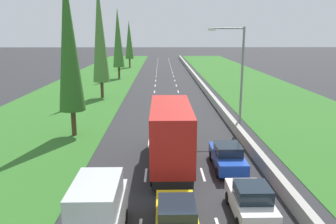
{
  "coord_description": "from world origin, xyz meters",
  "views": [
    {
      "loc": [
        -0.79,
        1.75,
        8.47
      ],
      "look_at": [
        -0.11,
        34.13,
        0.88
      ],
      "focal_mm": 36.13,
      "sensor_mm": 36.0,
      "label": 1
    }
  ],
  "objects_px": {
    "blue_sedan_right_lane": "(227,156)",
    "poplar_tree_second": "(68,41)",
    "street_light_mast": "(238,71)",
    "white_hatchback_right_lane": "(251,201)",
    "poplar_tree_fourth": "(118,38)",
    "silver_van_left_lane": "(98,213)",
    "poplar_tree_fifth": "(129,40)",
    "red_box_truck_centre_lane": "(170,133)",
    "yellow_sedan_centre_lane_second": "(177,219)",
    "poplar_tree_third": "(100,33)"
  },
  "relations": [
    {
      "from": "poplar_tree_fifth",
      "to": "poplar_tree_third",
      "type": "bearing_deg",
      "value": -90.05
    },
    {
      "from": "blue_sedan_right_lane",
      "to": "poplar_tree_fifth",
      "type": "height_order",
      "value": "poplar_tree_fifth"
    },
    {
      "from": "white_hatchback_right_lane",
      "to": "poplar_tree_fourth",
      "type": "relative_size",
      "value": 0.3
    },
    {
      "from": "white_hatchback_right_lane",
      "to": "poplar_tree_second",
      "type": "bearing_deg",
      "value": 130.9
    },
    {
      "from": "poplar_tree_third",
      "to": "poplar_tree_fourth",
      "type": "bearing_deg",
      "value": 90.28
    },
    {
      "from": "silver_van_left_lane",
      "to": "yellow_sedan_centre_lane_second",
      "type": "bearing_deg",
      "value": 8.17
    },
    {
      "from": "white_hatchback_right_lane",
      "to": "red_box_truck_centre_lane",
      "type": "height_order",
      "value": "red_box_truck_centre_lane"
    },
    {
      "from": "white_hatchback_right_lane",
      "to": "poplar_tree_fourth",
      "type": "xyz_separation_m",
      "value": [
        -12.09,
        49.95,
        6.73
      ]
    },
    {
      "from": "yellow_sedan_centre_lane_second",
      "to": "blue_sedan_right_lane",
      "type": "relative_size",
      "value": 1.0
    },
    {
      "from": "blue_sedan_right_lane",
      "to": "silver_van_left_lane",
      "type": "xyz_separation_m",
      "value": [
        -6.78,
        -7.85,
        0.59
      ]
    },
    {
      "from": "yellow_sedan_centre_lane_second",
      "to": "poplar_tree_fifth",
      "type": "bearing_deg",
      "value": 96.63
    },
    {
      "from": "red_box_truck_centre_lane",
      "to": "poplar_tree_fourth",
      "type": "xyz_separation_m",
      "value": [
        -8.53,
        43.39,
        5.39
      ]
    },
    {
      "from": "poplar_tree_second",
      "to": "poplar_tree_fourth",
      "type": "bearing_deg",
      "value": 90.91
    },
    {
      "from": "silver_van_left_lane",
      "to": "street_light_mast",
      "type": "distance_m",
      "value": 19.99
    },
    {
      "from": "red_box_truck_centre_lane",
      "to": "poplar_tree_fourth",
      "type": "relative_size",
      "value": 0.72
    },
    {
      "from": "poplar_tree_third",
      "to": "poplar_tree_fourth",
      "type": "xyz_separation_m",
      "value": [
        -0.1,
        19.65,
        -0.92
      ]
    },
    {
      "from": "poplar_tree_second",
      "to": "poplar_tree_third",
      "type": "distance_m",
      "value": 17.03
    },
    {
      "from": "blue_sedan_right_lane",
      "to": "street_light_mast",
      "type": "relative_size",
      "value": 0.5
    },
    {
      "from": "poplar_tree_third",
      "to": "poplar_tree_fifth",
      "type": "bearing_deg",
      "value": 89.95
    },
    {
      "from": "silver_van_left_lane",
      "to": "poplar_tree_fourth",
      "type": "bearing_deg",
      "value": 95.91
    },
    {
      "from": "poplar_tree_second",
      "to": "poplar_tree_fourth",
      "type": "relative_size",
      "value": 1.04
    },
    {
      "from": "poplar_tree_fourth",
      "to": "poplar_tree_fifth",
      "type": "xyz_separation_m",
      "value": [
        0.14,
        21.1,
        -0.75
      ]
    },
    {
      "from": "poplar_tree_second",
      "to": "poplar_tree_fourth",
      "type": "distance_m",
      "value": 36.67
    },
    {
      "from": "red_box_truck_centre_lane",
      "to": "silver_van_left_lane",
      "type": "xyz_separation_m",
      "value": [
        -3.16,
        -8.51,
        -0.78
      ]
    },
    {
      "from": "white_hatchback_right_lane",
      "to": "yellow_sedan_centre_lane_second",
      "type": "bearing_deg",
      "value": -157.13
    },
    {
      "from": "silver_van_left_lane",
      "to": "poplar_tree_fourth",
      "type": "relative_size",
      "value": 0.38
    },
    {
      "from": "red_box_truck_centre_lane",
      "to": "blue_sedan_right_lane",
      "type": "relative_size",
      "value": 2.09
    },
    {
      "from": "red_box_truck_centre_lane",
      "to": "street_light_mast",
      "type": "relative_size",
      "value": 1.04
    },
    {
      "from": "white_hatchback_right_lane",
      "to": "yellow_sedan_centre_lane_second",
      "type": "height_order",
      "value": "white_hatchback_right_lane"
    },
    {
      "from": "poplar_tree_second",
      "to": "blue_sedan_right_lane",
      "type": "bearing_deg",
      "value": -32.56
    },
    {
      "from": "blue_sedan_right_lane",
      "to": "poplar_tree_fifth",
      "type": "xyz_separation_m",
      "value": [
        -12.01,
        65.15,
        6.0
      ]
    },
    {
      "from": "silver_van_left_lane",
      "to": "poplar_tree_second",
      "type": "bearing_deg",
      "value": 107.46
    },
    {
      "from": "red_box_truck_centre_lane",
      "to": "poplar_tree_third",
      "type": "distance_m",
      "value": 25.97
    },
    {
      "from": "silver_van_left_lane",
      "to": "poplar_tree_fifth",
      "type": "distance_m",
      "value": 73.38
    },
    {
      "from": "poplar_tree_fifth",
      "to": "yellow_sedan_centre_lane_second",
      "type": "bearing_deg",
      "value": -83.37
    },
    {
      "from": "yellow_sedan_centre_lane_second",
      "to": "red_box_truck_centre_lane",
      "type": "height_order",
      "value": "red_box_truck_centre_lane"
    },
    {
      "from": "poplar_tree_fourth",
      "to": "street_light_mast",
      "type": "distance_m",
      "value": 37.74
    },
    {
      "from": "white_hatchback_right_lane",
      "to": "poplar_tree_second",
      "type": "height_order",
      "value": "poplar_tree_second"
    },
    {
      "from": "white_hatchback_right_lane",
      "to": "silver_van_left_lane",
      "type": "height_order",
      "value": "silver_van_left_lane"
    },
    {
      "from": "yellow_sedan_centre_lane_second",
      "to": "silver_van_left_lane",
      "type": "height_order",
      "value": "silver_van_left_lane"
    },
    {
      "from": "yellow_sedan_centre_lane_second",
      "to": "poplar_tree_fourth",
      "type": "xyz_separation_m",
      "value": [
        -8.57,
        51.44,
        6.76
      ]
    },
    {
      "from": "yellow_sedan_centre_lane_second",
      "to": "red_box_truck_centre_lane",
      "type": "xyz_separation_m",
      "value": [
        -0.04,
        8.05,
        1.37
      ]
    },
    {
      "from": "poplar_tree_second",
      "to": "street_light_mast",
      "type": "xyz_separation_m",
      "value": [
        14.17,
        2.0,
        -2.61
      ]
    },
    {
      "from": "poplar_tree_second",
      "to": "red_box_truck_centre_lane",
      "type": "bearing_deg",
      "value": -40.24
    },
    {
      "from": "poplar_tree_second",
      "to": "poplar_tree_fifth",
      "type": "distance_m",
      "value": 57.77
    },
    {
      "from": "blue_sedan_right_lane",
      "to": "poplar_tree_fourth",
      "type": "relative_size",
      "value": 0.35
    },
    {
      "from": "silver_van_left_lane",
      "to": "poplar_tree_fifth",
      "type": "height_order",
      "value": "poplar_tree_fifth"
    },
    {
      "from": "blue_sedan_right_lane",
      "to": "poplar_tree_second",
      "type": "height_order",
      "value": "poplar_tree_second"
    },
    {
      "from": "silver_van_left_lane",
      "to": "poplar_tree_second",
      "type": "height_order",
      "value": "poplar_tree_second"
    },
    {
      "from": "poplar_tree_third",
      "to": "poplar_tree_second",
      "type": "bearing_deg",
      "value": -88.38
    }
  ]
}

